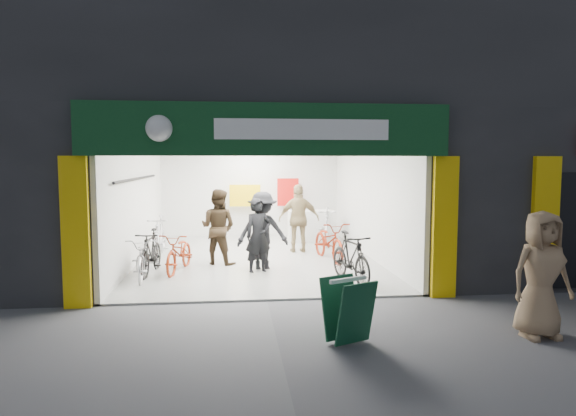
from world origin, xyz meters
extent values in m
plane|color=#56565B|center=(0.00, 0.00, 0.00)|extent=(60.00, 60.00, 0.00)
cube|color=#232326|center=(1.00, 5.00, 5.75)|extent=(16.00, 10.00, 4.50)
cube|color=#232326|center=(-5.50, 5.00, 1.75)|extent=(5.00, 10.00, 3.50)
cube|color=#232326|center=(6.00, 5.00, 1.75)|extent=(6.00, 10.00, 3.50)
cube|color=#9E9E99|center=(0.00, 4.00, 0.02)|extent=(6.00, 8.00, 0.04)
cube|color=silver|center=(0.00, 8.10, 1.60)|extent=(6.00, 0.20, 3.20)
cube|color=silver|center=(-2.95, 4.00, 1.60)|extent=(0.10, 8.00, 3.20)
cube|color=silver|center=(2.95, 4.00, 1.60)|extent=(0.10, 8.00, 3.20)
cube|color=white|center=(0.00, 4.00, 3.25)|extent=(6.00, 8.00, 0.10)
cube|color=black|center=(0.00, 0.10, 3.35)|extent=(6.00, 0.30, 0.30)
cube|color=#0D391C|center=(0.00, -0.12, 3.05)|extent=(6.40, 0.25, 0.90)
cube|color=white|center=(0.60, -0.26, 3.05)|extent=(3.00, 0.02, 0.35)
cube|color=#E0AA0B|center=(-3.25, -0.06, 1.30)|extent=(0.45, 0.12, 2.60)
cube|color=#E0AA0B|center=(3.25, -0.06, 1.30)|extent=(0.45, 0.12, 2.60)
cube|color=#E0AA0B|center=(5.20, -0.06, 1.50)|extent=(0.50, 0.12, 2.20)
cylinder|color=black|center=(-2.82, 3.40, 2.10)|extent=(0.06, 5.00, 0.06)
cube|color=silver|center=(1.80, 6.50, 0.50)|extent=(1.40, 0.60, 1.00)
cube|color=white|center=(0.00, 1.20, 3.18)|extent=(1.30, 0.35, 0.04)
cube|color=white|center=(0.00, 3.00, 3.18)|extent=(1.30, 0.35, 0.04)
cube|color=white|center=(0.00, 4.80, 3.18)|extent=(1.30, 0.35, 0.04)
cube|color=white|center=(0.00, 6.60, 3.18)|extent=(1.30, 0.35, 0.04)
imported|color=#ABABAF|center=(-2.50, 1.99, 0.46)|extent=(0.78, 1.81, 0.92)
imported|color=black|center=(-2.40, 2.40, 0.51)|extent=(0.64, 1.72, 1.01)
imported|color=#982A0D|center=(-1.80, 2.61, 0.46)|extent=(0.93, 1.83, 0.92)
imported|color=#B6B5BB|center=(-2.50, 4.51, 0.55)|extent=(0.52, 1.82, 1.09)
imported|color=black|center=(1.80, 1.18, 0.53)|extent=(0.85, 1.83, 1.06)
imported|color=maroon|center=(1.80, 3.54, 0.51)|extent=(0.98, 2.01, 1.01)
imported|color=#B9B9BE|center=(2.18, 5.90, 0.57)|extent=(0.88, 1.95, 1.13)
imported|color=black|center=(-0.04, 2.31, 0.85)|extent=(0.72, 0.60, 1.69)
imported|color=#322517|center=(-0.95, 3.35, 0.92)|extent=(1.10, 1.01, 1.84)
imported|color=black|center=(0.07, 2.64, 0.91)|extent=(1.22, 0.77, 1.81)
imported|color=#937E55|center=(1.18, 4.69, 0.94)|extent=(1.12, 0.50, 1.88)
imported|color=#937556|center=(3.74, -2.28, 0.91)|extent=(0.91, 0.62, 1.82)
cube|color=#11442A|center=(1.04, -2.40, 0.47)|extent=(0.61, 0.43, 0.87)
cube|color=#11442A|center=(0.88, -2.06, 0.47)|extent=(0.61, 0.43, 0.87)
cube|color=white|center=(0.96, -2.23, 0.89)|extent=(0.57, 0.30, 0.05)
camera|label=1|loc=(-0.60, -9.00, 2.51)|focal=32.00mm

